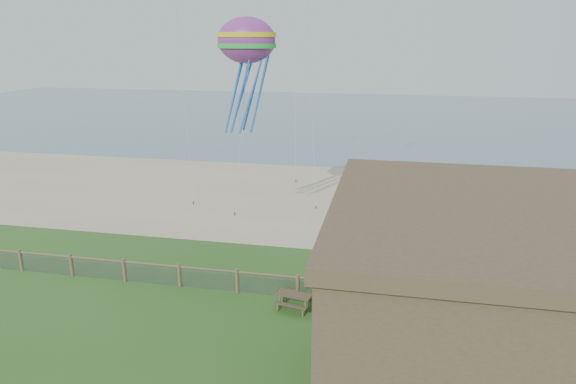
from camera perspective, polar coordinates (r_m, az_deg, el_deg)
ground at (r=20.97m, az=-10.65°, el=-18.45°), size 160.00×160.00×0.00m
sand_beach at (r=40.19m, az=1.02°, el=-0.57°), size 72.00×20.00×0.02m
ocean at (r=82.89m, az=6.65°, el=8.37°), size 160.00×68.00×0.02m
chainlink_fence at (r=25.52m, az=-5.66°, el=-9.94°), size 36.20×0.20×1.25m
motel_deck at (r=24.58m, az=24.89°, el=-13.48°), size 15.00×2.00×0.50m
picnic_table at (r=24.10m, az=0.70°, el=-12.13°), size 1.84×1.53×0.68m
octopus_kite at (r=30.88m, az=-4.55°, el=13.04°), size 4.01×3.30×7.16m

